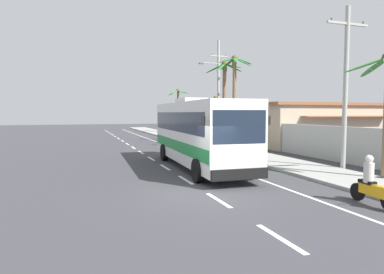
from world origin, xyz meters
The scene contains 15 objects.
ground_plane centered at (0.00, 0.00, 0.00)m, with size 160.00×160.00×0.00m, color #3A3A3F.
sidewalk_kerb centered at (6.80, 10.00, 0.07)m, with size 3.20×90.00×0.14m, color #999993.
lane_markings centered at (1.99, 14.31, 0.00)m, with size 3.38×71.00×0.01m.
boundary_wall centered at (10.60, 14.00, 1.10)m, with size 0.24×60.00×2.20m, color #B2B2AD.
coach_bus_foreground centered at (1.69, 5.14, 2.00)m, with size 3.19×10.92×3.85m.
motorcycle_beside_bus centered at (4.56, 13.28, 0.64)m, with size 0.56×1.96×1.56m.
motorcycle_trailing centered at (4.47, -3.73, 0.66)m, with size 0.56×1.96×1.63m.
pedestrian_near_kerb centered at (6.07, 18.64, 0.96)m, with size 0.36×0.36×1.58m.
utility_pole_nearest centered at (8.60, 1.84, 4.46)m, with size 2.54×0.24×8.43m.
utility_pole_mid centered at (8.62, 18.42, 5.34)m, with size 2.98×0.24×10.11m.
palm_nearest centered at (9.67, 35.55, 4.55)m, with size 3.06×3.12×6.59m.
palm_third centered at (10.69, 23.80, 3.77)m, with size 3.05×2.72×5.01m.
palm_fourth centered at (7.83, 13.12, 5.34)m, with size 3.19×3.02×7.75m.
palm_farthest centered at (8.39, 16.30, 5.08)m, with size 3.44×3.52×7.75m.
roadside_building centered at (16.50, 14.01, 1.96)m, with size 13.19×8.78×3.88m.
Camera 1 is at (-4.54, -11.92, 3.00)m, focal length 31.10 mm.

